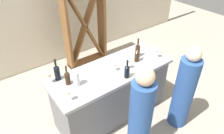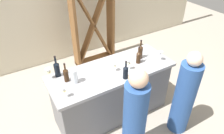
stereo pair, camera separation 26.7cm
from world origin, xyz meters
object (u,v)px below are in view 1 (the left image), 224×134
(wine_glass_near_center, at_px, (157,51))
(wine_rack, at_px, (85,26))
(wine_bottle_second_left_amber_brown, at_px, (67,77))
(person_center_guest, at_px, (140,117))
(wine_bottle_leftmost_near_black, at_px, (57,72))
(wine_glass_far_center, at_px, (49,76))
(wine_bottle_center_near_black, at_px, (127,71))
(wine_bottle_rightmost_amber_brown, at_px, (138,50))
(wine_glass_far_left, at_px, (114,66))
(wine_glass_near_right, at_px, (128,62))
(wine_bottle_second_right_amber_brown, at_px, (137,55))
(person_left_guest, at_px, (184,91))
(wine_glass_near_left, at_px, (68,94))
(water_pitcher, at_px, (76,79))

(wine_glass_near_center, bearing_deg, wine_rack, 99.14)
(wine_bottle_second_left_amber_brown, bearing_deg, person_center_guest, -58.62)
(wine_bottle_leftmost_near_black, height_order, wine_glass_far_center, wine_bottle_leftmost_near_black)
(wine_bottle_center_near_black, xyz_separation_m, person_center_guest, (-0.20, -0.52, -0.35))
(wine_bottle_rightmost_amber_brown, relative_size, wine_glass_far_left, 2.30)
(wine_glass_near_right, bearing_deg, wine_bottle_second_right_amber_brown, 17.14)
(wine_rack, bearing_deg, wine_glass_near_right, -99.22)
(wine_bottle_leftmost_near_black, height_order, wine_bottle_rightmost_amber_brown, wine_bottle_leftmost_near_black)
(wine_bottle_second_right_amber_brown, distance_m, person_center_guest, 1.02)
(wine_bottle_leftmost_near_black, xyz_separation_m, person_left_guest, (1.50, -1.08, -0.39))
(wine_glass_near_center, relative_size, wine_glass_near_right, 0.94)
(wine_bottle_second_right_amber_brown, distance_m, wine_glass_near_center, 0.36)
(wine_bottle_leftmost_near_black, distance_m, wine_glass_near_left, 0.49)
(wine_bottle_center_near_black, distance_m, wine_bottle_rightmost_amber_brown, 0.60)
(wine_glass_far_center, bearing_deg, person_center_guest, -55.40)
(wine_bottle_second_right_amber_brown, xyz_separation_m, water_pitcher, (-1.05, 0.05, -0.00))
(wine_bottle_leftmost_near_black, bearing_deg, wine_glass_near_left, -98.71)
(wine_glass_near_right, bearing_deg, wine_glass_near_left, -175.30)
(wine_glass_far_center, bearing_deg, wine_bottle_rightmost_amber_brown, -8.54)
(wine_bottle_second_right_amber_brown, height_order, wine_glass_far_center, wine_bottle_second_right_amber_brown)
(wine_bottle_second_right_amber_brown, bearing_deg, wine_glass_near_left, -172.88)
(wine_bottle_second_left_amber_brown, height_order, wine_glass_near_center, wine_bottle_second_left_amber_brown)
(wine_glass_near_center, bearing_deg, person_center_guest, -145.85)
(wine_bottle_second_left_amber_brown, height_order, wine_glass_near_left, wine_bottle_second_left_amber_brown)
(wine_glass_far_left, distance_m, water_pitcher, 0.61)
(wine_bottle_center_near_black, bearing_deg, person_left_guest, -37.67)
(person_center_guest, bearing_deg, person_left_guest, -112.85)
(wine_glass_near_left, bearing_deg, wine_glass_near_right, 4.70)
(wine_glass_near_center, relative_size, wine_glass_far_center, 0.92)
(wine_glass_far_center, relative_size, person_center_guest, 0.12)
(water_pitcher, distance_m, person_left_guest, 1.62)
(wine_glass_far_center, bearing_deg, wine_glass_far_left, -19.63)
(wine_glass_far_left, bearing_deg, water_pitcher, 175.22)
(wine_glass_far_center, xyz_separation_m, person_left_guest, (1.63, -1.08, -0.39))
(wine_glass_near_right, bearing_deg, wine_bottle_leftmost_near_black, 157.66)
(wine_bottle_second_left_amber_brown, relative_size, person_center_guest, 0.20)
(wine_bottle_rightmost_amber_brown, relative_size, person_center_guest, 0.22)
(wine_bottle_second_right_amber_brown, bearing_deg, water_pitcher, 177.10)
(wine_rack, relative_size, person_left_guest, 1.31)
(water_pitcher, bearing_deg, wine_glass_near_right, -8.97)
(person_left_guest, bearing_deg, wine_glass_near_left, 79.07)
(wine_glass_near_left, bearing_deg, wine_bottle_rightmost_amber_brown, 10.71)
(wine_rack, relative_size, wine_bottle_second_left_amber_brown, 6.32)
(wine_bottle_second_right_amber_brown, distance_m, water_pitcher, 1.05)
(wine_glass_near_left, relative_size, wine_glass_near_right, 0.96)
(wine_bottle_leftmost_near_black, bearing_deg, wine_glass_near_right, -22.34)
(wine_bottle_leftmost_near_black, height_order, water_pitcher, wine_bottle_leftmost_near_black)
(wine_glass_near_center, distance_m, wine_glass_near_right, 0.58)
(wine_rack, xyz_separation_m, wine_bottle_second_right_amber_brown, (-0.05, -1.70, 0.11))
(wine_bottle_second_left_amber_brown, bearing_deg, wine_bottle_second_right_amber_brown, -7.14)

